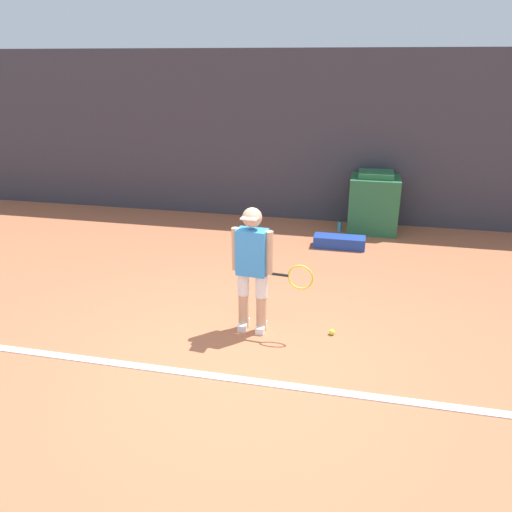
{
  "coord_description": "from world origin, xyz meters",
  "views": [
    {
      "loc": [
        1.16,
        -4.36,
        3.0
      ],
      "look_at": [
        0.01,
        0.92,
        0.86
      ],
      "focal_mm": 35.0,
      "sensor_mm": 36.0,
      "label": 1
    }
  ],
  "objects_px": {
    "covered_chair": "(373,203)",
    "tennis_ball": "(332,332)",
    "equipment_bag": "(339,242)",
    "tennis_player": "(253,265)",
    "water_bottle": "(340,226)"
  },
  "relations": [
    {
      "from": "tennis_player",
      "to": "covered_chair",
      "type": "xyz_separation_m",
      "value": [
        1.36,
        4.05,
        -0.29
      ]
    },
    {
      "from": "tennis_ball",
      "to": "equipment_bag",
      "type": "bearing_deg",
      "value": 91.88
    },
    {
      "from": "water_bottle",
      "to": "covered_chair",
      "type": "bearing_deg",
      "value": 15.98
    },
    {
      "from": "tennis_player",
      "to": "tennis_ball",
      "type": "distance_m",
      "value": 1.22
    },
    {
      "from": "tennis_player",
      "to": "equipment_bag",
      "type": "height_order",
      "value": "tennis_player"
    },
    {
      "from": "covered_chair",
      "to": "tennis_ball",
      "type": "bearing_deg",
      "value": -96.24
    },
    {
      "from": "equipment_bag",
      "to": "covered_chair",
      "type": "bearing_deg",
      "value": 62.72
    },
    {
      "from": "tennis_player",
      "to": "covered_chair",
      "type": "relative_size",
      "value": 1.35
    },
    {
      "from": "tennis_ball",
      "to": "covered_chair",
      "type": "distance_m",
      "value": 4.04
    },
    {
      "from": "tennis_player",
      "to": "equipment_bag",
      "type": "relative_size",
      "value": 1.74
    },
    {
      "from": "tennis_player",
      "to": "water_bottle",
      "type": "bearing_deg",
      "value": 83.67
    },
    {
      "from": "tennis_player",
      "to": "tennis_ball",
      "type": "xyz_separation_m",
      "value": [
        0.92,
        0.07,
        -0.79
      ]
    },
    {
      "from": "covered_chair",
      "to": "equipment_bag",
      "type": "bearing_deg",
      "value": -117.28
    },
    {
      "from": "tennis_player",
      "to": "covered_chair",
      "type": "distance_m",
      "value": 4.28
    },
    {
      "from": "equipment_bag",
      "to": "water_bottle",
      "type": "xyz_separation_m",
      "value": [
        -0.05,
        0.87,
        -0.0
      ]
    }
  ]
}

